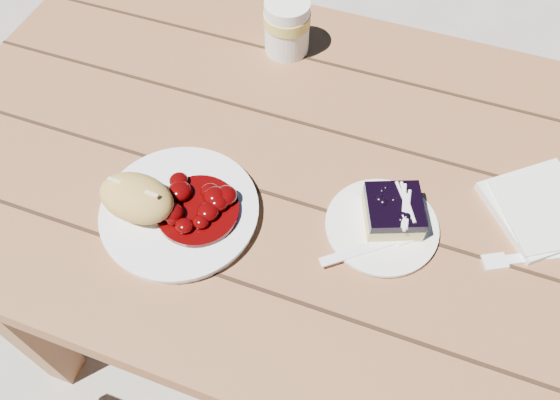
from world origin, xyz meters
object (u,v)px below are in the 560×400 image
(blueberry_cake, at_px, (393,211))
(picnic_table, at_px, (484,270))
(dessert_plate, at_px, (381,227))
(second_cup, at_px, (287,27))
(main_plate, at_px, (180,212))
(bread_roll, at_px, (137,198))

(blueberry_cake, bearing_deg, picnic_table, -1.82)
(blueberry_cake, bearing_deg, dessert_plate, -145.41)
(blueberry_cake, xyz_separation_m, second_cup, (-0.28, 0.32, 0.02))
(main_plate, height_order, blueberry_cake, blueberry_cake)
(picnic_table, distance_m, bread_roll, 0.62)
(main_plate, height_order, dessert_plate, main_plate)
(bread_roll, height_order, blueberry_cake, bread_roll)
(dessert_plate, relative_size, second_cup, 1.58)
(picnic_table, relative_size, second_cup, 18.99)
(main_plate, relative_size, dessert_plate, 1.43)
(dessert_plate, bearing_deg, picnic_table, 22.80)
(second_cup, bearing_deg, picnic_table, -28.28)
(picnic_table, height_order, dessert_plate, dessert_plate)
(picnic_table, xyz_separation_m, bread_roll, (-0.55, -0.18, 0.21))
(bread_roll, height_order, second_cup, second_cup)
(picnic_table, distance_m, second_cup, 0.57)
(bread_roll, relative_size, dessert_plate, 0.71)
(main_plate, bearing_deg, picnic_table, 18.39)
(bread_roll, height_order, dessert_plate, bread_roll)
(main_plate, xyz_separation_m, dessert_plate, (0.30, 0.08, -0.00))
(dessert_plate, relative_size, blueberry_cake, 1.56)
(picnic_table, relative_size, bread_roll, 16.81)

